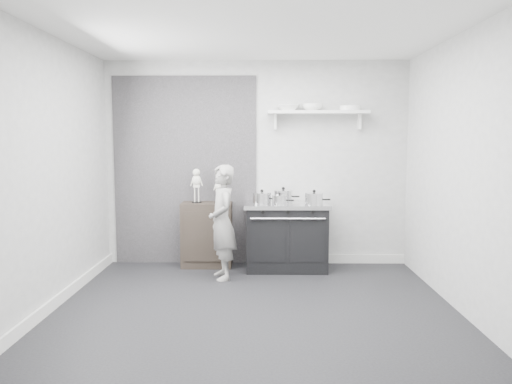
% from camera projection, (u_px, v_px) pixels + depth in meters
% --- Properties ---
extents(ground, '(4.00, 4.00, 0.00)m').
position_uv_depth(ground, '(254.00, 307.00, 5.00)').
color(ground, black).
rests_on(ground, ground).
extents(room_shell, '(4.02, 3.62, 2.71)m').
position_uv_depth(room_shell, '(245.00, 143.00, 4.98)').
color(room_shell, '#9F9E9C').
rests_on(room_shell, ground).
extents(wall_shelf, '(1.30, 0.26, 0.24)m').
position_uv_depth(wall_shelf, '(318.00, 113.00, 6.44)').
color(wall_shelf, silver).
rests_on(wall_shelf, room_shell).
extents(stove, '(1.08, 0.67, 0.86)m').
position_uv_depth(stove, '(286.00, 236.00, 6.42)').
color(stove, black).
rests_on(stove, ground).
extents(side_cabinet, '(0.65, 0.38, 0.85)m').
position_uv_depth(side_cabinet, '(207.00, 234.00, 6.57)').
color(side_cabinet, black).
rests_on(side_cabinet, ground).
extents(child, '(0.46, 0.57, 1.37)m').
position_uv_depth(child, '(222.00, 222.00, 5.95)').
color(child, gray).
rests_on(child, ground).
extents(pot_front_left, '(0.32, 0.23, 0.18)m').
position_uv_depth(pot_front_left, '(262.00, 198.00, 6.29)').
color(pot_front_left, silver).
rests_on(pot_front_left, stove).
extents(pot_back_left, '(0.34, 0.25, 0.19)m').
position_uv_depth(pot_back_left, '(283.00, 196.00, 6.48)').
color(pot_back_left, silver).
rests_on(pot_back_left, stove).
extents(pot_front_right, '(0.32, 0.23, 0.19)m').
position_uv_depth(pot_front_right, '(314.00, 199.00, 6.16)').
color(pot_front_right, silver).
rests_on(pot_front_right, stove).
extents(pot_front_center, '(0.27, 0.19, 0.15)m').
position_uv_depth(pot_front_center, '(280.00, 200.00, 6.23)').
color(pot_front_center, silver).
rests_on(pot_front_center, stove).
extents(skeleton_full, '(0.14, 0.09, 0.51)m').
position_uv_depth(skeleton_full, '(197.00, 183.00, 6.49)').
color(skeleton_full, beige).
rests_on(skeleton_full, side_cabinet).
extents(skeleton_torso, '(0.10, 0.07, 0.37)m').
position_uv_depth(skeleton_torso, '(218.00, 189.00, 6.50)').
color(skeleton_torso, beige).
rests_on(skeleton_torso, side_cabinet).
extents(bowl_large, '(0.30, 0.30, 0.07)m').
position_uv_depth(bowl_large, '(288.00, 108.00, 6.43)').
color(bowl_large, white).
rests_on(bowl_large, wall_shelf).
extents(bowl_small, '(0.27, 0.27, 0.08)m').
position_uv_depth(bowl_small, '(312.00, 107.00, 6.43)').
color(bowl_small, white).
rests_on(bowl_small, wall_shelf).
extents(plate_stack, '(0.28, 0.28, 0.06)m').
position_uv_depth(plate_stack, '(350.00, 108.00, 6.43)').
color(plate_stack, white).
rests_on(plate_stack, wall_shelf).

